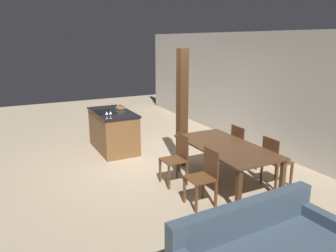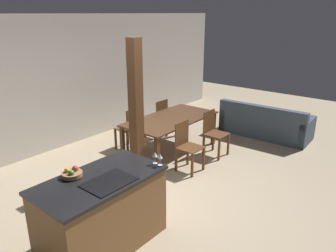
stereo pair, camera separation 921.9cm
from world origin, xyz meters
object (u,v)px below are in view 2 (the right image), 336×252
object	(u,v)px
wine_glass_near	(160,157)
dining_chair_near_right	(213,132)
wine_glass_middle	(155,155)
dining_table	(171,122)
couch	(265,125)
dining_chair_near_left	(187,145)
fruit_bowl	(72,173)
dining_chair_far_left	(130,128)
dining_chair_far_right	(158,118)
kitchen_island	(102,212)
timber_post	(136,111)

from	to	relation	value
wine_glass_near	dining_chair_near_right	xyz separation A→B (m)	(2.51, 0.77, -0.57)
wine_glass_middle	dining_table	distance (m)	2.54
wine_glass_near	couch	xyz separation A→B (m)	(4.20, 0.42, -0.78)
dining_chair_near_left	dining_table	bearing A→B (deg)	58.74
wine_glass_near	wine_glass_middle	xyz separation A→B (m)	(0.00, 0.08, 0.00)
wine_glass_near	couch	distance (m)	4.29
fruit_bowl	dining_chair_far_left	distance (m)	3.01
dining_chair_far_right	couch	bearing A→B (deg)	132.90
kitchen_island	dining_chair_near_left	bearing A→B (deg)	10.73
fruit_bowl	dining_chair_near_right	xyz separation A→B (m)	(3.37, 0.17, -0.49)
wine_glass_middle	couch	world-z (taller)	wine_glass_middle
wine_glass_middle	dining_chair_far_left	world-z (taller)	wine_glass_middle
dining_chair_near_left	dining_chair_far_right	xyz separation A→B (m)	(0.89, 1.46, 0.00)
kitchen_island	dining_chair_far_right	bearing A→B (deg)	30.77
kitchen_island	wine_glass_near	size ratio (longest dim) A/B	9.77
dining_chair_far_left	couch	distance (m)	3.15
dining_chair_far_right	couch	world-z (taller)	dining_chair_far_right
kitchen_island	wine_glass_middle	size ratio (longest dim) A/B	9.77
wine_glass_near	timber_post	world-z (taller)	timber_post
fruit_bowl	dining_chair_near_right	distance (m)	3.41
dining_table	dining_chair_far_right	xyz separation A→B (m)	(0.44, 0.73, -0.17)
dining_chair_near_left	wine_glass_middle	bearing A→B (deg)	-157.01
wine_glass_near	dining_chair_near_left	distance (m)	1.89
fruit_bowl	wine_glass_middle	bearing A→B (deg)	-30.87
dining_chair_far_right	timber_post	size ratio (longest dim) A/B	0.38
wine_glass_near	dining_table	distance (m)	2.59
dining_table	dining_chair_near_right	world-z (taller)	dining_chair_near_right
fruit_bowl	couch	bearing A→B (deg)	-2.00
dining_chair_near_right	dining_chair_far_left	xyz separation A→B (m)	(-0.89, 1.46, 0.00)
wine_glass_middle	dining_chair_near_left	distance (m)	1.85
wine_glass_middle	dining_table	xyz separation A→B (m)	(2.07, 1.42, -0.40)
dining_table	timber_post	bearing A→B (deg)	-169.58
dining_chair_near_right	dining_chair_far_right	size ratio (longest dim) A/B	1.00
timber_post	kitchen_island	bearing A→B (deg)	-148.73
wine_glass_near	dining_chair_near_left	world-z (taller)	wine_glass_near
fruit_bowl	dining_chair_far_right	bearing A→B (deg)	25.90
timber_post	dining_table	bearing A→B (deg)	10.42
wine_glass_near	timber_post	distance (m)	1.57
fruit_bowl	couch	xyz separation A→B (m)	(5.06, -0.18, -0.70)
dining_table	dining_chair_far_right	size ratio (longest dim) A/B	2.20
kitchen_island	couch	distance (m)	4.88
dining_chair_far_left	dining_chair_far_right	world-z (taller)	same
dining_chair_near_left	dining_chair_far_left	xyz separation A→B (m)	(0.00, 1.46, 0.00)
kitchen_island	dining_chair_far_left	xyz separation A→B (m)	(2.30, 1.90, 0.01)
timber_post	couch	bearing A→B (deg)	-14.67
dining_table	dining_chair_near_left	distance (m)	0.87
wine_glass_near	dining_chair_far_right	size ratio (longest dim) A/B	0.17
dining_chair_near_left	dining_chair_near_right	distance (m)	0.89
fruit_bowl	dining_table	distance (m)	3.08
timber_post	dining_chair_far_left	bearing A→B (deg)	52.18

